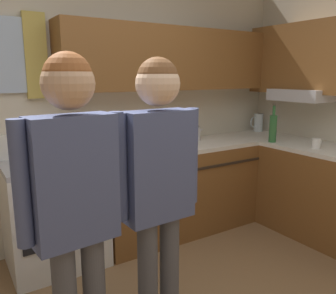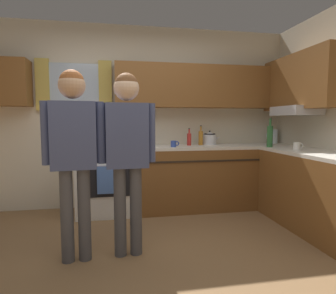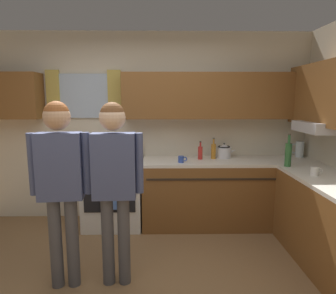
{
  "view_description": "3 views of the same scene",
  "coord_description": "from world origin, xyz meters",
  "px_view_note": "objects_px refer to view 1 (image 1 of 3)",
  "views": [
    {
      "loc": [
        -1.06,
        -1.28,
        1.58
      ],
      "look_at": [
        0.21,
        0.71,
        1.1
      ],
      "focal_mm": 37.26,
      "sensor_mm": 36.0,
      "label": 1
    },
    {
      "loc": [
        -0.25,
        -2.37,
        1.25
      ],
      "look_at": [
        0.32,
        0.71,
        0.96
      ],
      "focal_mm": 30.72,
      "sensor_mm": 36.0,
      "label": 2
    },
    {
      "loc": [
        0.29,
        -2.3,
        1.7
      ],
      "look_at": [
        0.34,
        0.82,
        1.19
      ],
      "focal_mm": 31.63,
      "sensor_mm": 36.0,
      "label": 3
    }
  ],
  "objects_px": {
    "mug_cobalt_blue": "(157,147)",
    "adult_left": "(74,194)",
    "water_pitcher": "(258,122)",
    "adult_in_plaid": "(158,177)",
    "stovetop_kettle": "(191,132)",
    "bottle_sauce_red": "(169,136)",
    "mug_ceramic_white": "(316,143)",
    "stove_oven": "(55,211)",
    "bottle_oil_amber": "(182,132)",
    "bottle_wine_green": "(273,128)"
  },
  "relations": [
    {
      "from": "mug_ceramic_white",
      "to": "water_pitcher",
      "type": "relative_size",
      "value": 0.57
    },
    {
      "from": "mug_ceramic_white",
      "to": "mug_cobalt_blue",
      "type": "bearing_deg",
      "value": 153.82
    },
    {
      "from": "adult_in_plaid",
      "to": "mug_cobalt_blue",
      "type": "bearing_deg",
      "value": 59.59
    },
    {
      "from": "bottle_oil_amber",
      "to": "stovetop_kettle",
      "type": "distance_m",
      "value": 0.17
    },
    {
      "from": "bottle_sauce_red",
      "to": "adult_in_plaid",
      "type": "distance_m",
      "value": 1.63
    },
    {
      "from": "bottle_wine_green",
      "to": "adult_in_plaid",
      "type": "xyz_separation_m",
      "value": [
        -1.92,
        -0.9,
        0.0
      ]
    },
    {
      "from": "mug_cobalt_blue",
      "to": "water_pitcher",
      "type": "bearing_deg",
      "value": 11.83
    },
    {
      "from": "stove_oven",
      "to": "bottle_sauce_red",
      "type": "height_order",
      "value": "bottle_sauce_red"
    },
    {
      "from": "mug_cobalt_blue",
      "to": "adult_left",
      "type": "distance_m",
      "value": 1.62
    },
    {
      "from": "bottle_wine_green",
      "to": "water_pitcher",
      "type": "relative_size",
      "value": 1.79
    },
    {
      "from": "stove_oven",
      "to": "stovetop_kettle",
      "type": "distance_m",
      "value": 1.6
    },
    {
      "from": "bottle_oil_amber",
      "to": "stove_oven",
      "type": "bearing_deg",
      "value": -176.92
    },
    {
      "from": "adult_left",
      "to": "bottle_wine_green",
      "type": "bearing_deg",
      "value": 21.34
    },
    {
      "from": "stove_oven",
      "to": "stovetop_kettle",
      "type": "relative_size",
      "value": 4.02
    },
    {
      "from": "mug_ceramic_white",
      "to": "water_pitcher",
      "type": "bearing_deg",
      "value": 73.97
    },
    {
      "from": "bottle_sauce_red",
      "to": "stovetop_kettle",
      "type": "height_order",
      "value": "bottle_sauce_red"
    },
    {
      "from": "stove_oven",
      "to": "adult_left",
      "type": "xyz_separation_m",
      "value": [
        -0.23,
        -1.33,
        0.59
      ]
    },
    {
      "from": "mug_cobalt_blue",
      "to": "adult_left",
      "type": "bearing_deg",
      "value": -134.05
    },
    {
      "from": "stovetop_kettle",
      "to": "water_pitcher",
      "type": "xyz_separation_m",
      "value": [
        1.05,
        0.04,
        0.02
      ]
    },
    {
      "from": "bottle_oil_amber",
      "to": "water_pitcher",
      "type": "relative_size",
      "value": 1.3
    },
    {
      "from": "adult_left",
      "to": "adult_in_plaid",
      "type": "xyz_separation_m",
      "value": [
        0.46,
        0.03,
        -0.01
      ]
    },
    {
      "from": "bottle_sauce_red",
      "to": "adult_left",
      "type": "height_order",
      "value": "adult_left"
    },
    {
      "from": "bottle_sauce_red",
      "to": "adult_left",
      "type": "relative_size",
      "value": 0.15
    },
    {
      "from": "stove_oven",
      "to": "adult_left",
      "type": "bearing_deg",
      "value": -99.62
    },
    {
      "from": "bottle_wine_green",
      "to": "stovetop_kettle",
      "type": "height_order",
      "value": "bottle_wine_green"
    },
    {
      "from": "mug_cobalt_blue",
      "to": "adult_in_plaid",
      "type": "distance_m",
      "value": 1.32
    },
    {
      "from": "stove_oven",
      "to": "bottle_sauce_red",
      "type": "relative_size",
      "value": 4.48
    },
    {
      "from": "mug_cobalt_blue",
      "to": "stovetop_kettle",
      "type": "height_order",
      "value": "stovetop_kettle"
    },
    {
      "from": "stovetop_kettle",
      "to": "water_pitcher",
      "type": "relative_size",
      "value": 1.24
    },
    {
      "from": "stove_oven",
      "to": "adult_in_plaid",
      "type": "relative_size",
      "value": 0.66
    },
    {
      "from": "water_pitcher",
      "to": "adult_left",
      "type": "relative_size",
      "value": 0.13
    },
    {
      "from": "bottle_oil_amber",
      "to": "mug_ceramic_white",
      "type": "relative_size",
      "value": 2.28
    },
    {
      "from": "bottle_wine_green",
      "to": "mug_ceramic_white",
      "type": "height_order",
      "value": "bottle_wine_green"
    },
    {
      "from": "bottle_sauce_red",
      "to": "water_pitcher",
      "type": "distance_m",
      "value": 1.4
    },
    {
      "from": "stove_oven",
      "to": "mug_ceramic_white",
      "type": "height_order",
      "value": "stove_oven"
    },
    {
      "from": "stovetop_kettle",
      "to": "adult_left",
      "type": "xyz_separation_m",
      "value": [
        -1.73,
        -1.47,
        0.06
      ]
    },
    {
      "from": "bottle_sauce_red",
      "to": "bottle_wine_green",
      "type": "bearing_deg",
      "value": -23.76
    },
    {
      "from": "stove_oven",
      "to": "adult_in_plaid",
      "type": "bearing_deg",
      "value": -79.74
    },
    {
      "from": "bottle_wine_green",
      "to": "mug_cobalt_blue",
      "type": "bearing_deg",
      "value": 169.64
    },
    {
      "from": "bottle_wine_green",
      "to": "adult_in_plaid",
      "type": "height_order",
      "value": "adult_in_plaid"
    },
    {
      "from": "mug_cobalt_blue",
      "to": "water_pitcher",
      "type": "xyz_separation_m",
      "value": [
        1.66,
        0.35,
        0.07
      ]
    },
    {
      "from": "mug_cobalt_blue",
      "to": "bottle_sauce_red",
      "type": "bearing_deg",
      "value": 38.11
    },
    {
      "from": "bottle_wine_green",
      "to": "bottle_sauce_red",
      "type": "distance_m",
      "value": 1.09
    },
    {
      "from": "mug_ceramic_white",
      "to": "stovetop_kettle",
      "type": "distance_m",
      "value": 1.24
    },
    {
      "from": "stovetop_kettle",
      "to": "bottle_sauce_red",
      "type": "bearing_deg",
      "value": -164.34
    },
    {
      "from": "bottle_sauce_red",
      "to": "water_pitcher",
      "type": "relative_size",
      "value": 1.12
    },
    {
      "from": "bottle_sauce_red",
      "to": "mug_ceramic_white",
      "type": "bearing_deg",
      "value": -38.62
    },
    {
      "from": "bottle_oil_amber",
      "to": "mug_cobalt_blue",
      "type": "bearing_deg",
      "value": -151.5
    },
    {
      "from": "water_pitcher",
      "to": "adult_in_plaid",
      "type": "relative_size",
      "value": 0.13
    },
    {
      "from": "bottle_oil_amber",
      "to": "mug_ceramic_white",
      "type": "height_order",
      "value": "bottle_oil_amber"
    }
  ]
}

